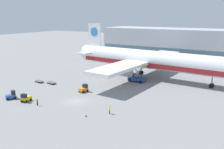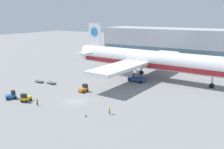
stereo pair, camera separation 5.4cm
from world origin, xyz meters
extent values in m
plane|color=gray|center=(0.00, 0.00, 0.00)|extent=(400.00, 400.00, 0.00)
cube|color=#B2B7BC|center=(13.16, 67.92, 7.00)|extent=(90.00, 18.00, 14.00)
cube|color=slate|center=(13.16, 58.82, 3.85)|extent=(88.20, 0.20, 4.90)
cylinder|color=white|center=(4.97, 29.79, 6.10)|extent=(52.21, 8.17, 5.80)
cube|color=maroon|center=(4.97, 29.79, 4.79)|extent=(48.05, 7.86, 1.45)
cone|color=white|center=(-21.00, 30.97, 6.10)|extent=(6.62, 5.80, 5.51)
cube|color=white|center=(-16.84, 30.78, 13.00)|extent=(5.21, 0.68, 8.00)
cylinder|color=#3384CC|center=(-16.84, 30.78, 13.96)|extent=(3.22, 0.70, 3.20)
cube|color=white|center=(-17.88, 30.83, 6.68)|extent=(4.19, 13.15, 0.50)
cube|color=white|center=(2.38, 29.91, 5.38)|extent=(10.18, 48.32, 0.90)
cylinder|color=#9EA0A5|center=(1.92, 19.84, 3.58)|extent=(4.32, 2.99, 2.80)
cylinder|color=#9EA0A5|center=(2.84, 39.98, 3.58)|extent=(4.32, 2.99, 2.80)
cylinder|color=#9EA0A5|center=(24.71, 28.88, 2.65)|extent=(0.36, 0.36, 4.00)
cylinder|color=black|center=(24.71, 28.88, 0.65)|extent=(1.34, 0.96, 1.30)
cylinder|color=#9EA0A5|center=(0.67, 26.78, 2.65)|extent=(0.36, 0.36, 4.00)
cylinder|color=black|center=(0.67, 26.78, 0.65)|extent=(1.34, 0.96, 1.30)
cylinder|color=#9EA0A5|center=(0.97, 33.17, 2.65)|extent=(0.36, 0.36, 4.00)
cylinder|color=black|center=(0.97, 33.17, 0.65)|extent=(1.34, 0.96, 1.30)
cube|color=#284C99|center=(4.01, 24.05, 0.80)|extent=(5.33, 3.23, 0.70)
cube|color=#B2B2B7|center=(4.01, 24.05, 4.75)|extent=(5.06, 3.07, 0.30)
cube|color=yellow|center=(4.01, 24.05, 5.30)|extent=(5.06, 3.07, 0.08)
cube|color=#284C99|center=(4.01, 24.05, 2.95)|extent=(4.27, 0.35, 3.72)
cube|color=#284C99|center=(4.01, 24.05, 2.95)|extent=(4.27, 0.35, 3.72)
cylinder|color=black|center=(6.03, 25.46, 0.45)|extent=(0.92, 0.40, 0.90)
cylinder|color=black|center=(5.89, 22.46, 0.45)|extent=(0.92, 0.40, 0.90)
cylinder|color=black|center=(2.13, 25.64, 0.45)|extent=(0.92, 0.40, 0.90)
cylinder|color=black|center=(1.99, 22.64, 0.45)|extent=(0.92, 0.40, 0.90)
cube|color=#2D66B7|center=(-14.64, -7.16, 0.70)|extent=(2.32, 2.69, 0.80)
cube|color=black|center=(-14.34, -6.59, 1.55)|extent=(1.52, 1.38, 0.90)
cube|color=black|center=(-14.06, -6.08, 0.42)|extent=(1.19, 0.74, 0.24)
cylinder|color=black|center=(-14.88, -6.12, 0.30)|extent=(0.50, 0.64, 0.60)
cylinder|color=black|center=(-13.65, -6.78, 0.30)|extent=(0.50, 0.64, 0.60)
cylinder|color=black|center=(-15.64, -7.54, 0.30)|extent=(0.50, 0.64, 0.60)
cylinder|color=black|center=(-14.41, -8.20, 0.30)|extent=(0.50, 0.64, 0.60)
cube|color=orange|center=(-3.23, 6.68, 0.70)|extent=(1.71, 2.47, 0.80)
cube|color=black|center=(-3.14, 7.33, 1.55)|extent=(1.35, 1.07, 0.90)
cube|color=black|center=(-3.06, 7.90, 0.42)|extent=(1.27, 0.34, 0.24)
cylinder|color=black|center=(-3.81, 7.58, 0.30)|extent=(0.32, 0.63, 0.60)
cylinder|color=black|center=(-2.43, 7.38, 0.30)|extent=(0.32, 0.63, 0.60)
cylinder|color=black|center=(-4.04, 5.98, 0.30)|extent=(0.32, 0.63, 0.60)
cylinder|color=black|center=(-2.66, 5.79, 0.30)|extent=(0.32, 0.63, 0.60)
cube|color=yellow|center=(-10.08, -6.27, 0.70)|extent=(1.71, 2.48, 0.80)
cube|color=black|center=(-9.99, -6.92, 1.55)|extent=(1.36, 1.07, 0.90)
cube|color=black|center=(-9.91, -7.49, 0.42)|extent=(1.27, 0.34, 0.24)
cylinder|color=black|center=(-9.27, -6.97, 0.30)|extent=(0.32, 0.63, 0.60)
cylinder|color=black|center=(-10.66, -7.17, 0.30)|extent=(0.32, 0.63, 0.60)
cylinder|color=black|center=(-9.50, -5.38, 0.30)|extent=(0.32, 0.63, 0.60)
cylinder|color=black|center=(-10.89, -5.57, 0.30)|extent=(0.32, 0.63, 0.60)
cube|color=#56565B|center=(-20.61, 7.19, 0.42)|extent=(2.97, 1.86, 0.12)
cube|color=#56565B|center=(-18.78, 6.95, 0.42)|extent=(0.90, 0.20, 0.08)
cylinder|color=black|center=(-19.56, 7.69, 0.18)|extent=(0.38, 0.19, 0.36)
cylinder|color=black|center=(-19.73, 6.43, 0.18)|extent=(0.38, 0.19, 0.36)
cylinder|color=black|center=(-21.50, 7.95, 0.18)|extent=(0.38, 0.19, 0.36)
cylinder|color=black|center=(-21.67, 6.69, 0.18)|extent=(0.38, 0.19, 0.36)
cube|color=#56565B|center=(-16.28, 7.96, 0.42)|extent=(2.97, 1.86, 0.12)
cube|color=#56565B|center=(-14.45, 7.72, 0.42)|extent=(0.90, 0.20, 0.08)
cylinder|color=black|center=(-15.22, 8.46, 0.18)|extent=(0.38, 0.19, 0.36)
cylinder|color=black|center=(-15.39, 7.20, 0.18)|extent=(0.38, 0.19, 0.36)
cylinder|color=black|center=(-17.17, 8.72, 0.18)|extent=(0.38, 0.19, 0.36)
cylinder|color=black|center=(-17.34, 7.46, 0.18)|extent=(0.38, 0.19, 0.36)
cylinder|color=black|center=(-5.58, -6.81, 0.40)|extent=(0.14, 0.14, 0.80)
cylinder|color=black|center=(-5.78, -6.82, 0.40)|extent=(0.14, 0.14, 0.80)
cube|color=orange|center=(-5.68, -6.81, 1.10)|extent=(0.37, 0.24, 0.60)
cylinder|color=orange|center=(-5.44, -6.80, 1.13)|extent=(0.09, 0.09, 0.54)
cylinder|color=orange|center=(-5.92, -6.82, 1.13)|extent=(0.09, 0.09, 0.54)
sphere|color=tan|center=(-5.68, -6.81, 1.51)|extent=(0.22, 0.22, 0.22)
sphere|color=yellow|center=(-5.68, -6.81, 1.57)|extent=(0.21, 0.21, 0.21)
cylinder|color=black|center=(10.66, -2.19, 0.40)|extent=(0.14, 0.14, 0.80)
cylinder|color=black|center=(10.81, -2.32, 0.40)|extent=(0.14, 0.14, 0.80)
cube|color=yellow|center=(10.74, -2.25, 1.10)|extent=(0.41, 0.40, 0.60)
cylinder|color=yellow|center=(10.56, -2.09, 1.13)|extent=(0.09, 0.09, 0.54)
cylinder|color=yellow|center=(10.91, -2.42, 1.13)|extent=(0.09, 0.09, 0.54)
sphere|color=#DBB28E|center=(10.74, -2.25, 1.51)|extent=(0.22, 0.22, 0.22)
sphere|color=yellow|center=(10.74, -2.25, 1.57)|extent=(0.21, 0.21, 0.21)
cube|color=black|center=(7.44, -5.96, 0.02)|extent=(0.40, 0.40, 0.04)
cone|color=orange|center=(7.44, -5.96, 0.33)|extent=(0.32, 0.32, 0.57)
cylinder|color=white|center=(7.44, -5.96, 0.35)|extent=(0.19, 0.19, 0.08)
camera|label=1|loc=(36.77, -42.77, 19.84)|focal=40.00mm
camera|label=2|loc=(36.82, -42.74, 19.84)|focal=40.00mm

